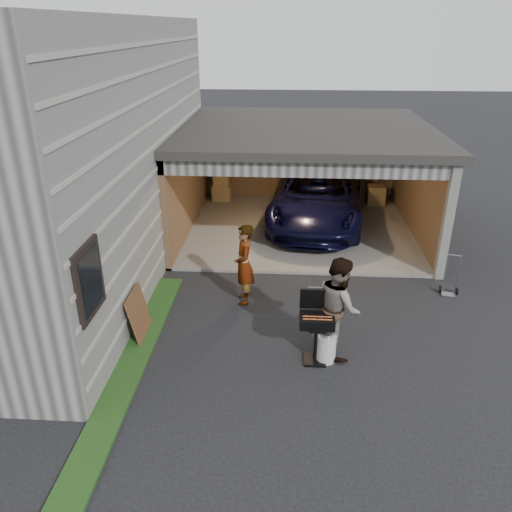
# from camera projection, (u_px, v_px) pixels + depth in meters

# --- Properties ---
(ground) EXTENTS (80.00, 80.00, 0.00)m
(ground) POSITION_uv_depth(u_px,v_px,m) (263.00, 366.00, 8.59)
(ground) COLOR black
(ground) RESTS_ON ground
(house) EXTENTS (7.00, 11.00, 5.50)m
(house) POSITION_uv_depth(u_px,v_px,m) (10.00, 149.00, 11.39)
(house) COLOR #474744
(house) RESTS_ON ground
(groundcover_strip) EXTENTS (0.50, 8.00, 0.06)m
(groundcover_strip) POSITION_uv_depth(u_px,v_px,m) (116.00, 398.00, 7.80)
(groundcover_strip) COLOR #193814
(groundcover_strip) RESTS_ON ground
(garage) EXTENTS (6.80, 6.30, 2.90)m
(garage) POSITION_uv_depth(u_px,v_px,m) (303.00, 161.00, 13.90)
(garage) COLOR #605E59
(garage) RESTS_ON ground
(minivan) EXTENTS (3.07, 5.64, 1.50)m
(minivan) POSITION_uv_depth(u_px,v_px,m) (317.00, 199.00, 14.44)
(minivan) COLOR black
(minivan) RESTS_ON ground
(woman) EXTENTS (0.52, 0.69, 1.72)m
(woman) POSITION_uv_depth(u_px,v_px,m) (244.00, 265.00, 10.24)
(woman) COLOR silver
(woman) RESTS_ON ground
(man) EXTENTS (0.86, 1.02, 1.84)m
(man) POSITION_uv_depth(u_px,v_px,m) (339.00, 306.00, 8.61)
(man) COLOR #45251B
(man) RESTS_ON ground
(bbq_grill) EXTENTS (0.58, 0.51, 1.30)m
(bbq_grill) POSITION_uv_depth(u_px,v_px,m) (317.00, 322.00, 8.42)
(bbq_grill) COLOR black
(bbq_grill) RESTS_ON ground
(propane_tank) EXTENTS (0.45, 0.45, 0.51)m
(propane_tank) POSITION_uv_depth(u_px,v_px,m) (326.00, 348.00, 8.63)
(propane_tank) COLOR silver
(propane_tank) RESTS_ON ground
(plywood_panel) EXTENTS (0.23, 0.83, 0.92)m
(plywood_panel) POSITION_uv_depth(u_px,v_px,m) (139.00, 314.00, 9.24)
(plywood_panel) COLOR #52301C
(plywood_panel) RESTS_ON ground
(hand_truck) EXTENTS (0.41, 0.34, 0.94)m
(hand_truck) POSITION_uv_depth(u_px,v_px,m) (449.00, 287.00, 10.79)
(hand_truck) COLOR slate
(hand_truck) RESTS_ON ground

